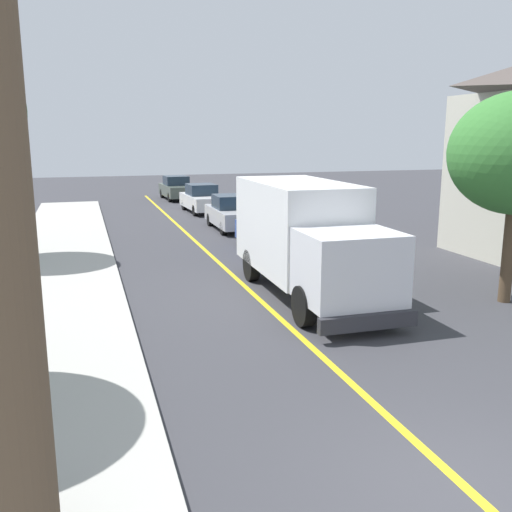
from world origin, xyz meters
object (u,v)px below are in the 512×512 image
Objects in this scene: box_truck at (306,234)px; parked_car_furthest at (177,188)px; parked_car_mid at (232,213)px; parked_car_near at (273,232)px; parked_car_far at (202,199)px.

box_truck reaches higher than parked_car_furthest.
parked_car_mid is 0.98× the size of parked_car_furthest.
box_truck is 11.79m from parked_car_mid.
parked_car_mid is 13.84m from parked_car_furthest.
parked_car_furthest is at bearing 91.80° from parked_car_near.
parked_car_furthest is (-0.44, 13.83, 0.00)m from parked_car_mid.
parked_car_near is 5.68m from parked_car_mid.
parked_car_near and parked_car_furthest have the same top height.
box_truck is 6.21m from parked_car_near.
parked_car_mid and parked_car_furthest have the same top height.
parked_car_furthest is (-0.61, 19.50, 0.00)m from parked_car_near.
box_truck is 1.61× the size of parked_car_far.
box_truck reaches higher than parked_car_mid.
parked_car_mid is (-0.17, 5.67, 0.00)m from parked_car_near.
parked_car_far is at bearing 91.28° from parked_car_near.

